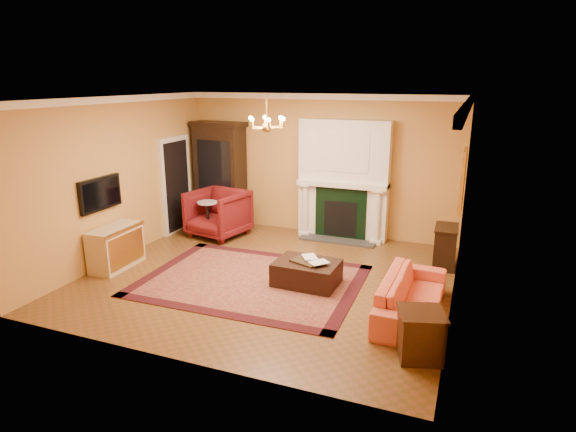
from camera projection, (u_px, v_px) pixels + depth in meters
The scene contains 26 objects.
floor at pixel (269, 277), 8.31m from camera, with size 6.00×5.50×0.02m, color brown.
ceiling at pixel (266, 98), 7.48m from camera, with size 6.00×5.50×0.02m, color white.
wall_back at pixel (319, 165), 10.37m from camera, with size 6.00×0.02×3.00m, color #B98E42.
wall_front at pixel (169, 244), 5.43m from camera, with size 6.00×0.02×3.00m, color #B98E42.
wall_left at pixel (120, 179), 8.96m from camera, with size 0.02×5.50×3.00m, color #B98E42.
wall_right at pixel (461, 210), 6.84m from camera, with size 0.02×5.50×3.00m, color #B98E42.
fireplace at pixel (343, 183), 10.08m from camera, with size 1.90×0.70×2.50m.
crown_molding at pixel (289, 100), 8.36m from camera, with size 6.00×5.50×0.12m.
doorway at pixel (176, 185), 10.58m from camera, with size 0.08×1.05×2.10m.
tv_panel at pixel (100, 194), 8.44m from camera, with size 0.09×0.95×0.58m.
gilt_mirror at pixel (463, 180), 8.07m from camera, with size 0.06×0.76×1.05m.
chandelier at pixel (267, 124), 7.59m from camera, with size 0.63×0.55×0.53m.
oriental_rug at pixel (251, 280), 8.14m from camera, with size 3.60×2.70×0.01m, color #4F1113.
china_cabinet at pixel (220, 176), 11.03m from camera, with size 1.13×0.52×2.27m, color black.
wingback_armchair at pixel (218, 211), 10.32m from camera, with size 1.08×1.01×1.11m, color maroon.
pedestal_table at pixel (208, 216), 10.34m from camera, with size 0.43×0.43×0.77m.
commode at pixel (116, 247), 8.63m from camera, with size 0.48×1.01×0.76m, color beige.
coral_sofa at pixel (412, 290), 6.87m from camera, with size 1.99×0.58×0.78m, color #E35548.
end_table at pixel (420, 336), 5.83m from camera, with size 0.50×0.50×0.58m, color #341A0E.
console_table at pixel (445, 247), 8.68m from camera, with size 0.37×0.65×0.72m, color black.
leather_ottoman at pixel (307, 273), 7.94m from camera, with size 1.03×0.75×0.38m, color black.
ottoman_tray at pixel (307, 261), 7.88m from camera, with size 0.48×0.37×0.03m, color black.
book_a at pixel (303, 250), 7.91m from camera, with size 0.22×0.03×0.29m, color gray.
book_b at pixel (316, 253), 7.79m from camera, with size 0.22×0.02×0.30m, color gray.
topiary_left at pixel (312, 167), 10.20m from camera, with size 0.17×0.17×0.47m.
topiary_right at pixel (374, 173), 9.74m from camera, with size 0.16×0.16×0.42m.
Camera 1 is at (3.12, -7.05, 3.29)m, focal length 30.00 mm.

